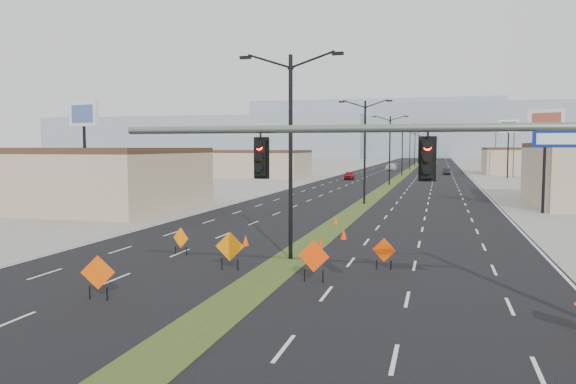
% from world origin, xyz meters
% --- Properties ---
extents(ground, '(600.00, 600.00, 0.00)m').
position_xyz_m(ground, '(0.00, 0.00, 0.00)').
color(ground, gray).
rests_on(ground, ground).
extents(road_surface, '(25.00, 400.00, 0.02)m').
position_xyz_m(road_surface, '(0.00, 100.00, 0.00)').
color(road_surface, black).
rests_on(road_surface, ground).
extents(median_strip, '(2.00, 400.00, 0.04)m').
position_xyz_m(median_strip, '(0.00, 100.00, 0.00)').
color(median_strip, '#2E4117').
rests_on(median_strip, ground).
extents(building_sw_far, '(30.00, 14.00, 4.50)m').
position_xyz_m(building_sw_far, '(-32.00, 85.00, 2.25)').
color(building_sw_far, tan).
rests_on(building_sw_far, ground).
extents(mesa_west, '(180.00, 50.00, 22.00)m').
position_xyz_m(mesa_west, '(-120.00, 280.00, 11.00)').
color(mesa_west, '#8491A4').
rests_on(mesa_west, ground).
extents(mesa_center, '(220.00, 50.00, 28.00)m').
position_xyz_m(mesa_center, '(40.00, 300.00, 14.00)').
color(mesa_center, '#8491A4').
rests_on(mesa_center, ground).
extents(mesa_backdrop, '(140.00, 50.00, 32.00)m').
position_xyz_m(mesa_backdrop, '(-30.00, 320.00, 16.00)').
color(mesa_backdrop, '#8491A4').
rests_on(mesa_backdrop, ground).
extents(signal_mast, '(16.30, 0.60, 8.00)m').
position_xyz_m(signal_mast, '(8.56, 2.00, 4.79)').
color(signal_mast, slate).
rests_on(signal_mast, ground).
extents(streetlight_0, '(5.15, 0.24, 10.02)m').
position_xyz_m(streetlight_0, '(0.00, 12.00, 5.42)').
color(streetlight_0, black).
rests_on(streetlight_0, ground).
extents(streetlight_1, '(5.15, 0.24, 10.02)m').
position_xyz_m(streetlight_1, '(0.00, 40.00, 5.42)').
color(streetlight_1, black).
rests_on(streetlight_1, ground).
extents(streetlight_2, '(5.15, 0.24, 10.02)m').
position_xyz_m(streetlight_2, '(0.00, 68.00, 5.42)').
color(streetlight_2, black).
rests_on(streetlight_2, ground).
extents(streetlight_3, '(5.15, 0.24, 10.02)m').
position_xyz_m(streetlight_3, '(0.00, 96.00, 5.42)').
color(streetlight_3, black).
rests_on(streetlight_3, ground).
extents(streetlight_4, '(5.15, 0.24, 10.02)m').
position_xyz_m(streetlight_4, '(0.00, 124.00, 5.42)').
color(streetlight_4, black).
rests_on(streetlight_4, ground).
extents(streetlight_5, '(5.15, 0.24, 10.02)m').
position_xyz_m(streetlight_5, '(0.00, 152.00, 5.42)').
color(streetlight_5, black).
rests_on(streetlight_5, ground).
extents(streetlight_6, '(5.15, 0.24, 10.02)m').
position_xyz_m(streetlight_6, '(0.00, 180.00, 5.42)').
color(streetlight_6, black).
rests_on(streetlight_6, ground).
extents(utility_pole_1, '(1.60, 0.20, 9.00)m').
position_xyz_m(utility_pole_1, '(20.00, 60.00, 4.67)').
color(utility_pole_1, '#4C3823').
rests_on(utility_pole_1, ground).
extents(utility_pole_2, '(1.60, 0.20, 9.00)m').
position_xyz_m(utility_pole_2, '(20.00, 95.00, 4.67)').
color(utility_pole_2, '#4C3823').
rests_on(utility_pole_2, ground).
extents(utility_pole_3, '(1.60, 0.20, 9.00)m').
position_xyz_m(utility_pole_3, '(20.00, 130.00, 4.67)').
color(utility_pole_3, '#4C3823').
rests_on(utility_pole_3, ground).
extents(car_left, '(2.07, 4.28, 1.41)m').
position_xyz_m(car_left, '(-7.92, 80.86, 0.71)').
color(car_left, maroon).
rests_on(car_left, ground).
extents(car_mid, '(1.48, 3.92, 1.28)m').
position_xyz_m(car_mid, '(8.42, 102.97, 0.64)').
color(car_mid, black).
rests_on(car_mid, ground).
extents(car_far, '(2.54, 5.75, 1.64)m').
position_xyz_m(car_far, '(-4.08, 121.06, 0.82)').
color(car_far, silver).
rests_on(car_far, ground).
extents(construction_sign_0, '(1.01, 0.43, 1.43)m').
position_xyz_m(construction_sign_0, '(-5.74, 11.60, 0.83)').
color(construction_sign_0, orange).
rests_on(construction_sign_0, ground).
extents(construction_sign_1, '(1.20, 0.39, 1.65)m').
position_xyz_m(construction_sign_1, '(-4.83, 3.00, 0.97)').
color(construction_sign_1, '#E84E04').
rests_on(construction_sign_1, ground).
extents(construction_sign_2, '(1.32, 0.15, 1.76)m').
position_xyz_m(construction_sign_2, '(-2.00, 8.88, 1.04)').
color(construction_sign_2, orange).
rests_on(construction_sign_2, ground).
extents(construction_sign_3, '(1.32, 0.22, 1.76)m').
position_xyz_m(construction_sign_3, '(2.14, 7.67, 1.04)').
color(construction_sign_3, '#FF3E05').
rests_on(construction_sign_3, ground).
extents(construction_sign_4, '(1.07, 0.31, 1.46)m').
position_xyz_m(construction_sign_4, '(4.69, 10.84, 0.85)').
color(construction_sign_4, '#DB3C04').
rests_on(construction_sign_4, ground).
extents(cone_0, '(0.45, 0.45, 0.64)m').
position_xyz_m(cone_0, '(-3.42, 15.02, 0.32)').
color(cone_0, '#F13E05').
rests_on(cone_0, ground).
extents(cone_1, '(0.43, 0.43, 0.58)m').
position_xyz_m(cone_1, '(0.78, 15.55, 0.29)').
color(cone_1, red).
rests_on(cone_1, ground).
extents(cone_2, '(0.50, 0.50, 0.68)m').
position_xyz_m(cone_2, '(1.54, 18.67, 0.34)').
color(cone_2, '#F62F05').
rests_on(cone_2, ground).
extents(cone_3, '(0.41, 0.41, 0.59)m').
position_xyz_m(cone_3, '(-0.07, 24.87, 0.30)').
color(cone_3, '#EA3E04').
rests_on(cone_3, ground).
extents(pole_sign_west, '(3.00, 1.09, 9.21)m').
position_xyz_m(pole_sign_west, '(-20.48, 24.73, 7.50)').
color(pole_sign_west, black).
rests_on(pole_sign_west, ground).
extents(pole_sign_east_near, '(2.74, 1.44, 8.69)m').
position_xyz_m(pole_sign_east_near, '(15.49, 36.41, 7.04)').
color(pole_sign_east_near, black).
rests_on(pole_sign_east_near, ground).
extents(pole_sign_east_far, '(3.40, 0.55, 10.39)m').
position_xyz_m(pole_sign_east_far, '(18.73, 92.27, 8.53)').
color(pole_sign_east_far, black).
rests_on(pole_sign_east_far, ground).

